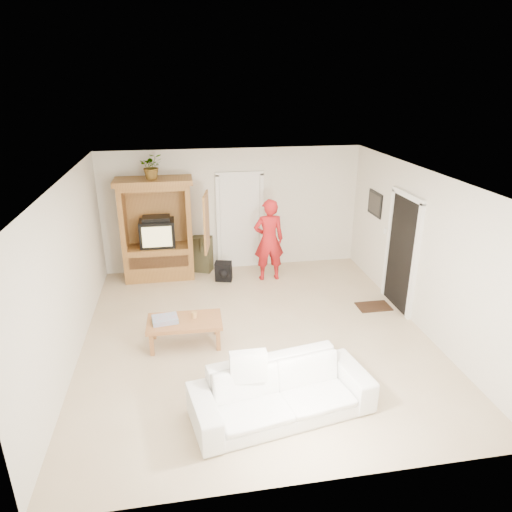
{
  "coord_description": "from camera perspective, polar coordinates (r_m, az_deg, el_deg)",
  "views": [
    {
      "loc": [
        -1.09,
        -6.42,
        3.92
      ],
      "look_at": [
        0.1,
        0.6,
        1.15
      ],
      "focal_mm": 32.0,
      "sensor_mm": 36.0,
      "label": 1
    }
  ],
  "objects": [
    {
      "name": "man",
      "position": [
        9.29,
        1.62,
        2.01
      ],
      "size": [
        0.63,
        0.42,
        1.71
      ],
      "primitive_type": "imported",
      "rotation": [
        0.0,
        0.0,
        3.15
      ],
      "color": "#B0171A",
      "rests_on": "floor"
    },
    {
      "name": "wall_left",
      "position": [
        7.13,
        -22.38,
        -1.99
      ],
      "size": [
        0.0,
        6.0,
        6.0
      ],
      "primitive_type": "plane",
      "rotation": [
        1.57,
        0.0,
        1.57
      ],
      "color": "silver",
      "rests_on": "floor"
    },
    {
      "name": "sofa",
      "position": [
        5.86,
        3.24,
        -16.57
      ],
      "size": [
        2.35,
        1.26,
        0.65
      ],
      "primitive_type": "imported",
      "rotation": [
        0.0,
        0.0,
        0.18
      ],
      "color": "silver",
      "rests_on": "floor"
    },
    {
      "name": "ceiling",
      "position": [
        6.64,
        0.0,
        9.81
      ],
      "size": [
        6.0,
        6.0,
        0.0
      ],
      "primitive_type": "plane",
      "rotation": [
        3.14,
        0.0,
        0.0
      ],
      "color": "white",
      "rests_on": "floor"
    },
    {
      "name": "doorway_right",
      "position": [
        8.49,
        17.73,
        0.25
      ],
      "size": [
        0.05,
        0.9,
        2.04
      ],
      "primitive_type": "cube",
      "color": "black",
      "rests_on": "floor"
    },
    {
      "name": "towel",
      "position": [
        7.21,
        -11.3,
        -7.78
      ],
      "size": [
        0.41,
        0.33,
        0.08
      ],
      "primitive_type": "cube",
      "rotation": [
        0.0,
        0.0,
        0.14
      ],
      "color": "#C64260",
      "rests_on": "coffee_table"
    },
    {
      "name": "wall_front",
      "position": [
        4.44,
        6.71,
        -15.07
      ],
      "size": [
        5.5,
        0.0,
        5.5
      ],
      "primitive_type": "plane",
      "rotation": [
        -1.57,
        0.0,
        0.0
      ],
      "color": "silver",
      "rests_on": "floor"
    },
    {
      "name": "floor",
      "position": [
        7.6,
        0.0,
        -9.8
      ],
      "size": [
        6.0,
        6.0,
        0.0
      ],
      "primitive_type": "plane",
      "color": "tan",
      "rests_on": "ground"
    },
    {
      "name": "coffee_table",
      "position": [
        7.25,
        -8.91,
        -8.31
      ],
      "size": [
        1.16,
        0.65,
        0.43
      ],
      "rotation": [
        0.0,
        0.0,
        -0.02
      ],
      "color": "#A56938",
      "rests_on": "floor"
    },
    {
      "name": "plant",
      "position": [
        9.2,
        -12.9,
        10.9
      ],
      "size": [
        0.48,
        0.43,
        0.49
      ],
      "primitive_type": "imported",
      "rotation": [
        0.0,
        0.0,
        0.11
      ],
      "color": "#4C7238",
      "rests_on": "armoire"
    },
    {
      "name": "armoire",
      "position": [
        9.58,
        -12.05,
        2.46
      ],
      "size": [
        1.82,
        1.14,
        2.1
      ],
      "color": "olive",
      "rests_on": "floor"
    },
    {
      "name": "wall_right",
      "position": [
        7.92,
        20.02,
        0.62
      ],
      "size": [
        0.0,
        6.0,
        6.0
      ],
      "primitive_type": "plane",
      "rotation": [
        1.57,
        0.0,
        -1.57
      ],
      "color": "silver",
      "rests_on": "floor"
    },
    {
      "name": "backpack_olive",
      "position": [
        9.92,
        -6.77,
        0.26
      ],
      "size": [
        0.49,
        0.44,
        0.78
      ],
      "primitive_type": null,
      "rotation": [
        0.0,
        0.0,
        -0.4
      ],
      "color": "#47442B",
      "rests_on": "floor"
    },
    {
      "name": "framed_picture",
      "position": [
        9.44,
        14.67,
        6.35
      ],
      "size": [
        0.03,
        0.6,
        0.48
      ],
      "primitive_type": "cube",
      "color": "black",
      "rests_on": "wall_right"
    },
    {
      "name": "backpack_black",
      "position": [
        9.43,
        -4.09,
        -1.98
      ],
      "size": [
        0.38,
        0.28,
        0.41
      ],
      "primitive_type": null,
      "rotation": [
        0.0,
        0.0,
        -0.26
      ],
      "color": "black",
      "rests_on": "floor"
    },
    {
      "name": "wall_back",
      "position": [
        9.83,
        -2.93,
        5.79
      ],
      "size": [
        5.5,
        0.0,
        5.5
      ],
      "primitive_type": "plane",
      "rotation": [
        1.57,
        0.0,
        0.0
      ],
      "color": "silver",
      "rests_on": "floor"
    },
    {
      "name": "candle",
      "position": [
        7.24,
        -7.72,
        -7.3
      ],
      "size": [
        0.08,
        0.08,
        0.1
      ],
      "primitive_type": "cylinder",
      "color": "tan",
      "rests_on": "coffee_table"
    },
    {
      "name": "door_back",
      "position": [
        9.9,
        -2.01,
        4.22
      ],
      "size": [
        0.85,
        0.05,
        2.04
      ],
      "primitive_type": "cube",
      "color": "white",
      "rests_on": "floor"
    },
    {
      "name": "doormat",
      "position": [
        8.72,
        14.49,
        -6.12
      ],
      "size": [
        0.6,
        0.4,
        0.02
      ],
      "primitive_type": "cube",
      "color": "#382316",
      "rests_on": "floor"
    }
  ]
}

